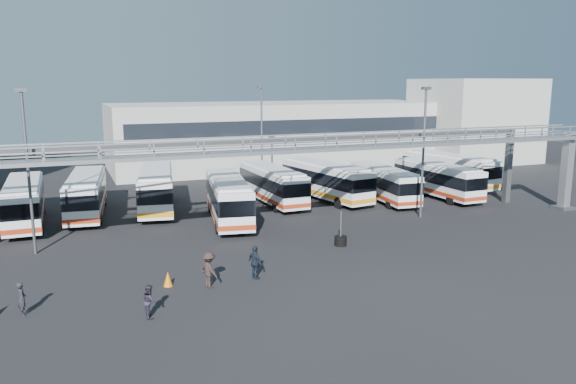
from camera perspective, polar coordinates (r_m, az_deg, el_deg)
name	(u,v)px	position (r m, az deg, el deg)	size (l,w,h in m)	color
ground	(322,261)	(34.03, 3.44, -6.97)	(140.00, 140.00, 0.00)	black
gantry	(285,158)	(38.07, -0.28, 3.49)	(51.40, 5.15, 7.10)	#989BA0
warehouse	(279,134)	(72.32, -0.91, 5.89)	(42.00, 14.00, 8.00)	#9E9E99
building_right	(474,120)	(80.45, 18.40, 6.92)	(14.00, 12.00, 11.00)	#B2B2AD
light_pole_left	(27,163)	(37.52, -24.95, 2.69)	(0.70, 0.35, 10.21)	#4C4F54
light_pole_mid	(424,146)	(44.81, 13.61, 4.61)	(0.70, 0.35, 10.21)	#4C4F54
light_pole_back	(262,133)	(54.46, -2.69, 6.00)	(0.70, 0.35, 10.21)	#4C4F54
bus_1	(24,201)	(46.27, -25.23, -0.83)	(2.54, 10.93, 3.32)	silver
bus_2	(86,193)	(47.53, -19.82, -0.11)	(3.86, 11.25, 3.35)	silver
bus_3	(156,187)	(48.01, -13.22, 0.46)	(4.65, 11.78, 3.49)	silver
bus_4	(228,197)	(43.25, -6.10, -0.53)	(4.48, 11.45, 3.39)	silver
bus_5	(272,183)	(49.41, -1.60, 0.87)	(2.74, 10.68, 3.23)	silver
bus_6	(326,180)	(50.97, 3.87, 1.25)	(4.33, 11.33, 3.36)	silver
bus_7	(384,182)	(51.20, 9.70, 0.96)	(3.26, 10.21, 3.05)	silver
bus_8	(437,178)	(53.95, 14.92, 1.35)	(2.65, 10.57, 3.20)	silver
bus_9	(449,169)	(59.55, 16.00, 2.27)	(4.17, 11.33, 3.36)	silver
pedestrian_a	(22,299)	(28.82, -25.42, -9.77)	(0.58, 0.38, 1.60)	black
pedestrian_b	(150,301)	(26.68, -13.87, -10.72)	(0.75, 0.58, 1.53)	#24212E
pedestrian_c	(209,270)	(29.74, -8.02, -7.83)	(1.22, 0.70, 1.89)	black
pedestrian_d	(255,263)	(30.67, -3.36, -7.18)	(1.09, 0.45, 1.86)	black
cone_right	(168,279)	(30.44, -12.10, -8.63)	(0.49, 0.49, 0.78)	orange
tire_stack	(341,240)	(37.04, 5.36, -4.86)	(0.81, 0.81, 2.32)	black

